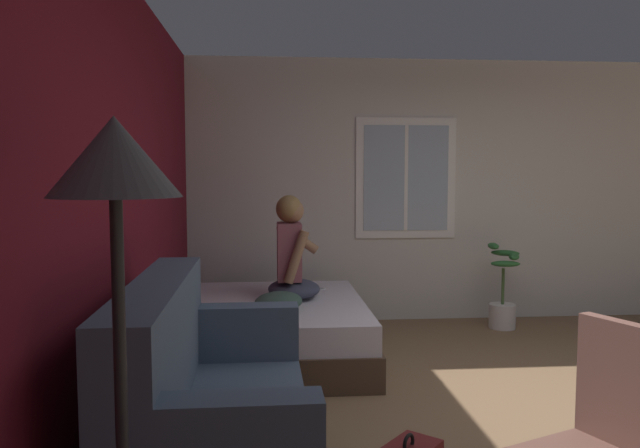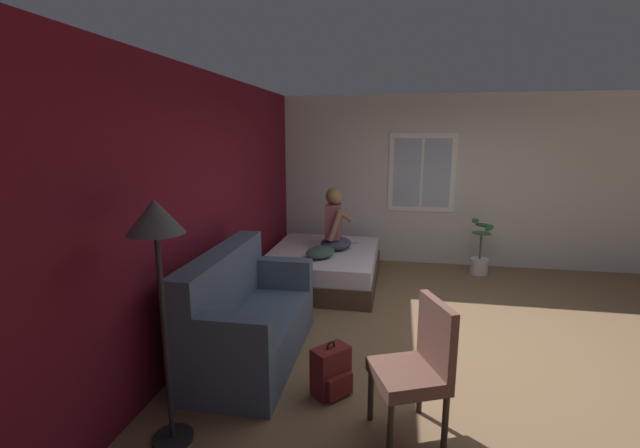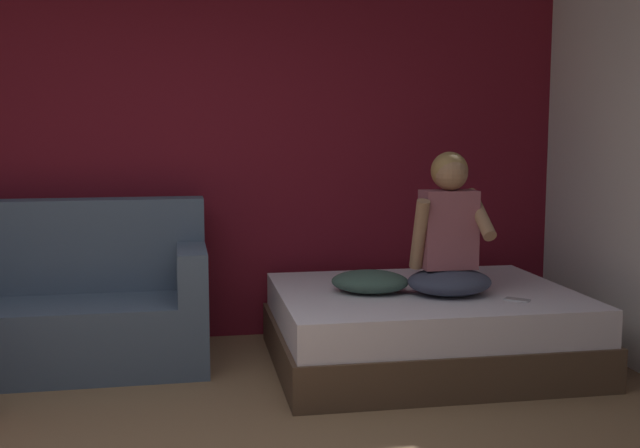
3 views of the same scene
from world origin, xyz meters
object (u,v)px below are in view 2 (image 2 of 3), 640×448
couch (246,319)px  side_chair (418,364)px  backpack (332,372)px  floor_lamp (157,241)px  throw_pillow (320,252)px  potted_plant (480,255)px  cell_phone (354,243)px  person_seated (335,224)px  bed (323,266)px

couch → side_chair: (-0.77, -1.54, 0.14)m
side_chair → backpack: (0.35, 0.66, -0.34)m
side_chair → floor_lamp: size_ratio=0.58×
throw_pillow → potted_plant: (1.16, -2.24, -0.25)m
side_chair → throw_pillow: bearing=24.0°
cell_phone → person_seated: bearing=-83.1°
side_chair → floor_lamp: 1.93m
bed → potted_plant: 2.41m
throw_pillow → floor_lamp: 3.18m
bed → potted_plant: (0.80, -2.27, 0.07)m
floor_lamp → person_seated: bearing=-10.0°
cell_phone → floor_lamp: floor_lamp is taller
bed → side_chair: bearing=-158.2°
bed → throw_pillow: throw_pillow is taller
couch → floor_lamp: bearing=174.3°
person_seated → bed: bearing=125.2°
backpack → floor_lamp: floor_lamp is taller
bed → floor_lamp: size_ratio=1.12×
throw_pillow → backpack: bearing=-167.4°
couch → cell_phone: 2.76m
throw_pillow → floor_lamp: bearing=170.8°
floor_lamp → potted_plant: bearing=-33.1°
throw_pillow → potted_plant: 2.54m
side_chair → person_seated: size_ratio=1.12×
person_seated → throw_pillow: person_seated is taller
cell_phone → bed: bearing=-88.7°
couch → person_seated: person_seated is taller
backpack → potted_plant: bearing=-26.7°
floor_lamp → backpack: bearing=-53.4°
couch → potted_plant: bearing=-40.9°
bed → side_chair: 3.23m
backpack → cell_phone: 3.10m
potted_plant → backpack: bearing=153.3°
bed → cell_phone: (0.45, -0.39, 0.25)m
couch → throw_pillow: bearing=-11.4°
bed → throw_pillow: 0.48m
throw_pillow → cell_phone: size_ratio=3.33×
side_chair → floor_lamp: (-0.40, 1.66, 0.90)m
person_seated → cell_phone: (0.34, -0.25, -0.35)m
bed → couch: bearing=171.1°
person_seated → floor_lamp: (-3.49, 0.61, 0.59)m
person_seated → potted_plant: person_seated is taller
couch → person_seated: 2.41m
person_seated → floor_lamp: 3.59m
person_seated → throw_pillow: (-0.47, 0.12, -0.29)m
person_seated → backpack: (-2.74, -0.39, -0.64)m
bed → floor_lamp: (-3.38, 0.46, 1.19)m
throw_pillow → potted_plant: bearing=-62.6°
couch → cell_phone: couch is taller
side_chair → potted_plant: 3.94m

